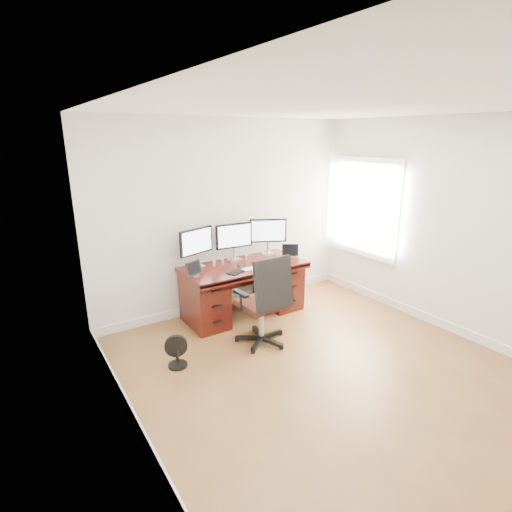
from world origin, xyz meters
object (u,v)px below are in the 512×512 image
desk (243,287)px  floor_fan (177,352)px  office_chair (264,316)px  monitor_center (234,237)px  keyboard (251,269)px

desk → floor_fan: 1.54m
office_chair → floor_fan: (-1.08, 0.10, -0.20)m
office_chair → floor_fan: bearing=173.1°
office_chair → floor_fan: 1.11m
monitor_center → keyboard: size_ratio=2.19×
office_chair → floor_fan: office_chair is taller
desk → floor_fan: (-1.32, -0.77, -0.22)m
floor_fan → keyboard: size_ratio=1.46×
office_chair → floor_fan: size_ratio=3.10×
monitor_center → keyboard: bearing=-88.5°
floor_fan → desk: bearing=50.4°
floor_fan → monitor_center: 1.89m
office_chair → keyboard: size_ratio=4.52×
desk → office_chair: office_chair is taller
keyboard → office_chair: bearing=-111.5°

